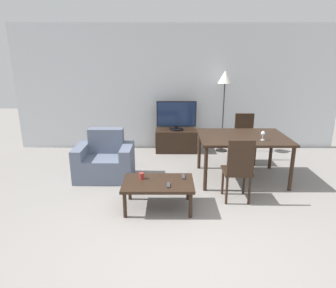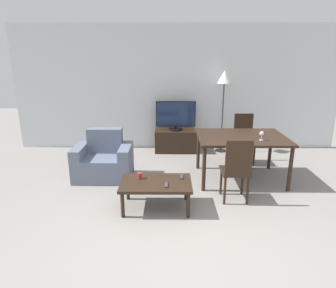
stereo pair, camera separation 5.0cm
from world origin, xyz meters
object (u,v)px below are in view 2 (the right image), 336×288
object	(u,v)px
coffee_table	(156,185)
remote_secondary	(166,185)
armchair	(104,161)
remote_primary	(181,177)
floor_lamp	(224,83)
cup_white_near	(140,176)
tv_stand	(176,140)
dining_chair_far	(244,136)
wine_glass_left	(262,134)
tv	(176,116)
dining_table	(241,140)
dining_chair_near	(236,168)

from	to	relation	value
coffee_table	remote_secondary	distance (m)	0.20
armchair	remote_primary	world-z (taller)	armchair
floor_lamp	cup_white_near	size ratio (longest dim) A/B	19.95
coffee_table	remote_secondary	size ratio (longest dim) A/B	6.47
tv_stand	cup_white_near	xyz separation A→B (m)	(-0.55, -2.48, 0.19)
cup_white_near	remote_secondary	bearing A→B (deg)	-32.03
dining_chair_far	wine_glass_left	xyz separation A→B (m)	(-0.00, -1.10, 0.33)
coffee_table	cup_white_near	world-z (taller)	cup_white_near
floor_lamp	coffee_table	bearing A→B (deg)	-117.10
remote_secondary	dining_chair_far	bearing A→B (deg)	53.48
tv_stand	cup_white_near	size ratio (longest dim) A/B	10.25
floor_lamp	remote_primary	world-z (taller)	floor_lamp
tv	cup_white_near	size ratio (longest dim) A/B	9.74
dining_table	dining_chair_near	world-z (taller)	dining_chair_near
tv_stand	wine_glass_left	size ratio (longest dim) A/B	6.16
dining_table	floor_lamp	xyz separation A→B (m)	(-0.06, 1.55, 0.82)
cup_white_near	floor_lamp	bearing A→B (deg)	57.82
wine_glass_left	coffee_table	bearing A→B (deg)	-154.09
dining_chair_far	floor_lamp	bearing A→B (deg)	114.59
remote_primary	wine_glass_left	distance (m)	1.51
tv	remote_secondary	world-z (taller)	tv
tv	floor_lamp	world-z (taller)	floor_lamp
tv_stand	remote_primary	size ratio (longest dim) A/B	5.99
armchair	coffee_table	distance (m)	1.46
remote_secondary	wine_glass_left	size ratio (longest dim) A/B	1.03
floor_lamp	wine_glass_left	world-z (taller)	floor_lamp
dining_chair_far	dining_table	bearing A→B (deg)	-106.56
armchair	dining_chair_far	bearing A→B (deg)	17.20
remote_secondary	tv	bearing A→B (deg)	86.30
dining_chair_far	remote_primary	world-z (taller)	dining_chair_far
armchair	dining_chair_near	world-z (taller)	dining_chair_near
remote_secondary	wine_glass_left	distance (m)	1.82
coffee_table	floor_lamp	xyz separation A→B (m)	(1.33, 2.59, 1.15)
floor_lamp	wine_glass_left	xyz separation A→B (m)	(0.31, -1.80, -0.64)
armchair	dining_table	distance (m)	2.38
dining_chair_near	remote_secondary	size ratio (longest dim) A/B	6.40
tv	floor_lamp	size ratio (longest dim) A/B	0.49
tv_stand	wine_glass_left	xyz separation A→B (m)	(1.32, -1.79, 0.62)
cup_white_near	armchair	bearing A→B (deg)	126.15
remote_primary	wine_glass_left	xyz separation A→B (m)	(1.28, 0.64, 0.46)
coffee_table	dining_chair_near	bearing A→B (deg)	9.35
coffee_table	wine_glass_left	world-z (taller)	wine_glass_left
tv	dining_chair_far	world-z (taller)	tv
dining_chair_far	remote_primary	size ratio (longest dim) A/B	6.40
cup_white_near	wine_glass_left	xyz separation A→B (m)	(1.87, 0.69, 0.43)
armchair	dining_chair_far	size ratio (longest dim) A/B	1.01
armchair	floor_lamp	world-z (taller)	floor_lamp
remote_secondary	remote_primary	bearing A→B (deg)	53.02
dining_chair_near	floor_lamp	size ratio (longest dim) A/B	0.55
dining_table	dining_chair_far	distance (m)	0.91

